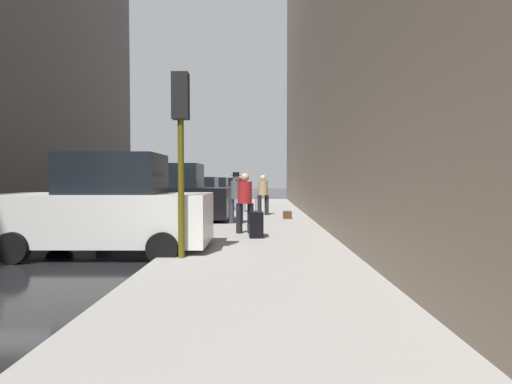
% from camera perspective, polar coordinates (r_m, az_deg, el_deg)
% --- Properties ---
extents(ground_plane, '(120.00, 120.00, 0.00)m').
position_cam_1_polar(ground_plane, '(12.32, -28.94, -6.26)').
color(ground_plane, black).
extents(sidewalk, '(4.00, 40.00, 0.15)m').
position_cam_1_polar(sidewalk, '(10.70, 0.41, -6.82)').
color(sidewalk, gray).
rests_on(sidewalk, ground_plane).
extents(parked_white_van, '(4.62, 2.09, 2.25)m').
position_cam_1_polar(parked_white_van, '(9.44, -20.50, -2.26)').
color(parked_white_van, silver).
rests_on(parked_white_van, ground_plane).
extents(parked_black_suv, '(4.65, 2.17, 2.25)m').
position_cam_1_polar(parked_black_suv, '(14.99, -12.41, -0.69)').
color(parked_black_suv, black).
rests_on(parked_black_suv, ground_plane).
extents(parked_silver_sedan, '(4.23, 2.12, 1.79)m').
position_cam_1_polar(parked_silver_sedan, '(20.90, -8.64, -0.45)').
color(parked_silver_sedan, '#B7BABF').
rests_on(parked_silver_sedan, ground_plane).
extents(parked_gray_coupe, '(4.22, 2.10, 1.79)m').
position_cam_1_polar(parked_gray_coupe, '(27.15, -6.45, 0.09)').
color(parked_gray_coupe, slate).
rests_on(parked_gray_coupe, ground_plane).
extents(parked_red_hatchback, '(4.27, 2.19, 1.79)m').
position_cam_1_polar(parked_red_hatchback, '(32.59, -5.24, 0.40)').
color(parked_red_hatchback, '#B2191E').
rests_on(parked_red_hatchback, ground_plane).
extents(fire_hydrant, '(0.42, 0.22, 0.70)m').
position_cam_1_polar(fire_hydrant, '(15.89, -5.07, -2.44)').
color(fire_hydrant, red).
rests_on(fire_hydrant, sidewalk).
extents(traffic_light, '(0.32, 0.32, 3.60)m').
position_cam_1_polar(traffic_light, '(7.99, -10.70, 9.50)').
color(traffic_light, '#514C0F').
rests_on(traffic_light, sidewalk).
extents(pedestrian_in_red_jacket, '(0.51, 0.43, 1.71)m').
position_cam_1_polar(pedestrian_in_red_jacket, '(11.33, -1.60, -1.10)').
color(pedestrian_in_red_jacket, black).
rests_on(pedestrian_in_red_jacket, sidewalk).
extents(pedestrian_in_jeans, '(0.50, 0.41, 1.71)m').
position_cam_1_polar(pedestrian_in_jeans, '(18.54, -2.26, 0.06)').
color(pedestrian_in_jeans, '#728CB2').
rests_on(pedestrian_in_jeans, sidewalk).
extents(pedestrian_in_tan_coat, '(0.53, 0.50, 1.71)m').
position_cam_1_polar(pedestrian_in_tan_coat, '(17.02, 1.02, -0.10)').
color(pedestrian_in_tan_coat, black).
rests_on(pedestrian_in_tan_coat, sidewalk).
extents(pedestrian_with_beanie, '(0.52, 0.45, 1.78)m').
position_cam_1_polar(pedestrian_with_beanie, '(13.83, -2.87, -0.43)').
color(pedestrian_with_beanie, '#333338').
rests_on(pedestrian_with_beanie, sidewalk).
extents(rolling_suitcase, '(0.40, 0.59, 1.04)m').
position_cam_1_polar(rolling_suitcase, '(10.60, -0.02, -4.64)').
color(rolling_suitcase, black).
rests_on(rolling_suitcase, sidewalk).
extents(duffel_bag, '(0.32, 0.44, 0.28)m').
position_cam_1_polar(duffel_bag, '(15.62, 4.49, -3.28)').
color(duffel_bag, '#472D19').
rests_on(duffel_bag, sidewalk).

